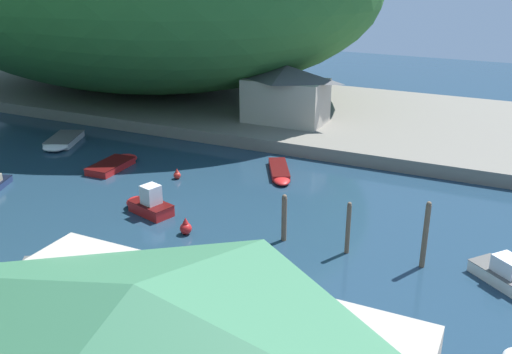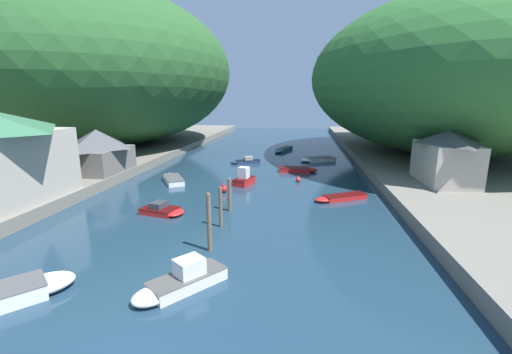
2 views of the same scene
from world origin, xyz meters
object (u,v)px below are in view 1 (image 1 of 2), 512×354
boat_far_right_bank (51,268)px  boat_yellow_tender (62,142)px  boat_navy_launch (115,164)px  boat_mid_channel (148,204)px  right_bank_cottage (286,93)px  boat_moored_right (271,285)px  channel_buoy_far (177,175)px  channel_buoy_near (186,228)px  boat_white_cruiser (280,173)px

boat_far_right_bank → boat_yellow_tender: 21.18m
boat_navy_launch → boat_yellow_tender: size_ratio=0.88×
boat_navy_launch → boat_mid_channel: boat_mid_channel is taller
right_bank_cottage → boat_moored_right: right_bank_cottage is taller
boat_far_right_bank → boat_mid_channel: size_ratio=1.44×
boat_navy_launch → boat_moored_right: (-10.27, -17.06, 0.04)m
right_bank_cottage → boat_moored_right: size_ratio=2.00×
boat_mid_channel → channel_buoy_far: boat_mid_channel is taller
right_bank_cottage → channel_buoy_near: right_bank_cottage is taller
boat_mid_channel → boat_yellow_tender: (7.87, 14.14, -0.29)m
right_bank_cottage → boat_far_right_bank: size_ratio=1.41×
boat_far_right_bank → channel_buoy_near: (6.44, -3.65, 0.10)m
boat_navy_launch → boat_white_cruiser: bearing=14.4°
boat_white_cruiser → boat_mid_channel: bearing=33.9°
boat_far_right_bank → right_bank_cottage: bearing=-32.4°
right_bank_cottage → boat_yellow_tender: size_ratio=1.39×
boat_navy_launch → boat_mid_channel: size_ratio=1.28×
channel_buoy_near → channel_buoy_far: size_ratio=1.32×
boat_navy_launch → boat_mid_channel: bearing=-41.5°
right_bank_cottage → channel_buoy_far: right_bank_cottage is taller
right_bank_cottage → boat_white_cruiser: right_bank_cottage is taller
boat_mid_channel → right_bank_cottage: bearing=13.3°
boat_navy_launch → boat_white_cruiser: 12.13m
boat_white_cruiser → channel_buoy_far: 7.18m
boat_mid_channel → channel_buoy_near: 3.91m
boat_moored_right → boat_mid_channel: bearing=168.9°
boat_navy_launch → channel_buoy_near: channel_buoy_near is taller
boat_navy_launch → right_bank_cottage: bearing=57.0°
boat_moored_right → boat_far_right_bank: bearing=-149.0°
right_bank_cottage → boat_moored_right: 25.60m
channel_buoy_near → boat_yellow_tender: bearing=62.2°
channel_buoy_near → boat_navy_launch: bearing=56.1°
boat_moored_right → boat_mid_channel: (4.74, 10.22, 0.25)m
boat_far_right_bank → boat_navy_launch: bearing=-3.3°
boat_far_right_bank → channel_buoy_far: channel_buoy_far is taller
right_bank_cottage → boat_mid_channel: size_ratio=2.03×
boat_yellow_tender → channel_buoy_near: (-9.36, -17.75, 0.13)m
boat_navy_launch → boat_far_right_bank: size_ratio=0.89×
channel_buoy_near → channel_buoy_far: bearing=36.0°
right_bank_cottage → channel_buoy_far: 14.08m
boat_moored_right → channel_buoy_near: 7.36m
boat_moored_right → boat_white_cruiser: bearing=125.3°
boat_mid_channel → channel_buoy_near: size_ratio=3.62×
boat_navy_launch → channel_buoy_far: channel_buoy_far is taller
boat_white_cruiser → channel_buoy_far: channel_buoy_far is taller
channel_buoy_far → right_bank_cottage: bearing=-10.4°
boat_yellow_tender → channel_buoy_far: (-2.41, -12.70, 0.04)m
channel_buoy_near → boat_moored_right: bearing=-116.2°
boat_moored_right → boat_far_right_bank: 10.75m
boat_navy_launch → boat_far_right_bank: 15.08m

